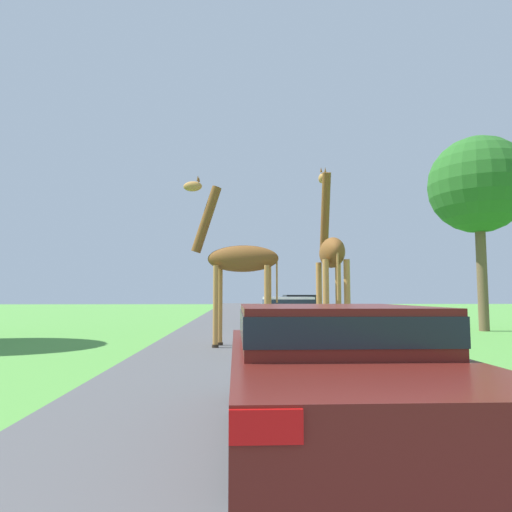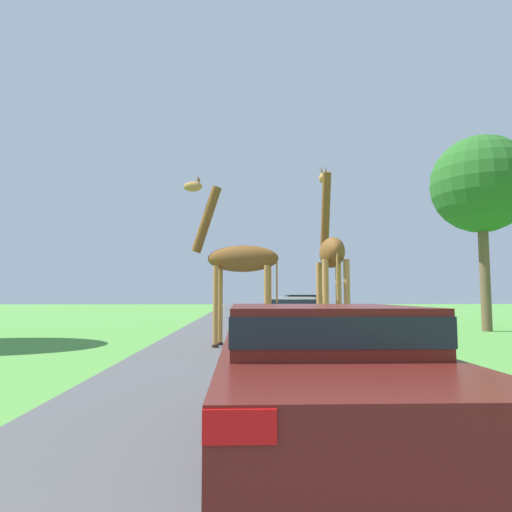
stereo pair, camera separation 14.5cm
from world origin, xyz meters
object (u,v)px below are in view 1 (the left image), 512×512
at_px(giraffe_companion, 331,256).
at_px(car_queue_right, 296,306).
at_px(car_lead_maroon, 330,369).
at_px(car_queue_left, 301,309).
at_px(car_far_ahead, 287,315).
at_px(tree_left_edge, 478,186).
at_px(giraffe_near_road, 238,259).

xyz_separation_m(giraffe_companion, car_queue_right, (1.16, 16.14, -1.78)).
distance_m(giraffe_companion, car_lead_maroon, 8.61).
bearing_deg(giraffe_companion, car_queue_left, 88.87).
bearing_deg(car_far_ahead, giraffe_companion, -76.85).
distance_m(giraffe_companion, car_far_ahead, 4.09).
bearing_deg(car_queue_left, tree_left_edge, -30.16).
bearing_deg(car_queue_right, tree_left_edge, -59.12).
relative_size(car_queue_right, car_queue_left, 1.12).
bearing_deg(car_queue_left, car_lead_maroon, -97.30).
xyz_separation_m(car_lead_maroon, car_queue_right, (2.93, 24.37, 0.03)).
bearing_deg(car_queue_left, giraffe_near_road, -108.69).
distance_m(giraffe_near_road, giraffe_companion, 2.65).
height_order(car_lead_maroon, car_queue_right, car_queue_right).
height_order(giraffe_near_road, car_queue_right, giraffe_near_road).
height_order(giraffe_near_road, giraffe_companion, giraffe_companion).
height_order(car_far_ahead, tree_left_edge, tree_left_edge).
xyz_separation_m(giraffe_near_road, giraffe_companion, (2.63, -0.34, 0.06)).
height_order(car_queue_left, car_far_ahead, car_queue_left).
xyz_separation_m(car_lead_maroon, tree_left_edge, (9.23, 13.84, 5.30)).
relative_size(giraffe_near_road, car_queue_left, 1.19).
relative_size(giraffe_companion, car_far_ahead, 1.26).
distance_m(car_lead_maroon, car_queue_left, 18.02).
distance_m(giraffe_near_road, car_queue_right, 16.35).
relative_size(giraffe_companion, tree_left_edge, 0.67).
relative_size(giraffe_near_road, car_queue_right, 1.06).
relative_size(giraffe_companion, car_queue_left, 1.30).
relative_size(car_lead_maroon, car_far_ahead, 1.08).
relative_size(car_queue_right, car_far_ahead, 1.08).
xyz_separation_m(car_queue_left, tree_left_edge, (6.94, -4.03, 5.24)).
distance_m(giraffe_companion, car_queue_right, 16.28).
xyz_separation_m(giraffe_companion, car_far_ahead, (-0.84, 3.58, -1.79)).
bearing_deg(tree_left_edge, car_far_ahead, -166.23).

